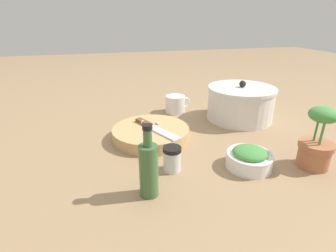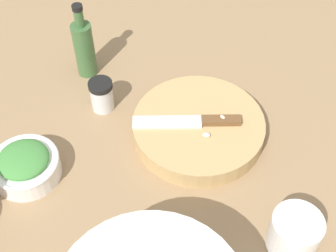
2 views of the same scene
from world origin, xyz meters
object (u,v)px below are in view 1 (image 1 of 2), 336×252
(herb_bowl, at_px, (249,158))
(stock_pot, at_px, (240,103))
(oil_bottle, at_px, (149,168))
(coffee_mug, at_px, (176,104))
(potted_herb, at_px, (317,143))
(chef_knife, at_px, (154,128))
(garlic_cloves, at_px, (147,123))
(spice_jar, at_px, (172,159))
(cutting_board, at_px, (151,133))

(herb_bowl, distance_m, stock_pot, 0.41)
(herb_bowl, relative_size, oil_bottle, 0.72)
(coffee_mug, xyz_separation_m, stock_pot, (0.15, 0.25, 0.03))
(stock_pot, height_order, potted_herb, potted_herb)
(chef_knife, distance_m, garlic_cloves, 0.05)
(spice_jar, xyz_separation_m, oil_bottle, (0.09, -0.09, 0.04))
(garlic_cloves, bearing_deg, coffee_mug, 141.35)
(chef_knife, xyz_separation_m, potted_herb, (0.30, 0.42, 0.03))
(chef_knife, bearing_deg, coffee_mug, -147.53)
(spice_jar, height_order, potted_herb, potted_herb)
(herb_bowl, bearing_deg, garlic_cloves, -140.42)
(spice_jar, relative_size, oil_bottle, 0.39)
(spice_jar, xyz_separation_m, stock_pot, (-0.32, 0.40, 0.03))
(chef_knife, bearing_deg, garlic_cloves, -97.35)
(garlic_cloves, bearing_deg, chef_knife, 18.90)
(chef_knife, distance_m, stock_pot, 0.42)
(chef_knife, relative_size, spice_jar, 2.87)
(chef_knife, bearing_deg, spice_jar, 66.19)
(garlic_cloves, height_order, stock_pot, stock_pot)
(cutting_board, xyz_separation_m, oil_bottle, (0.32, -0.07, 0.06))
(cutting_board, distance_m, potted_herb, 0.54)
(chef_knife, relative_size, garlic_cloves, 2.97)
(spice_jar, height_order, coffee_mug, coffee_mug)
(garlic_cloves, height_order, oil_bottle, oil_bottle)
(garlic_cloves, height_order, potted_herb, potted_herb)
(cutting_board, relative_size, herb_bowl, 2.03)
(spice_jar, bearing_deg, stock_pot, 129.38)
(garlic_cloves, relative_size, coffee_mug, 0.60)
(herb_bowl, distance_m, spice_jar, 0.23)
(chef_knife, distance_m, herb_bowl, 0.35)
(garlic_cloves, xyz_separation_m, stock_pot, (-0.06, 0.42, 0.02))
(coffee_mug, distance_m, stock_pot, 0.29)
(herb_bowl, bearing_deg, potted_herb, 76.80)
(garlic_cloves, height_order, herb_bowl, herb_bowl)
(spice_jar, distance_m, stock_pot, 0.51)
(spice_jar, distance_m, coffee_mug, 0.50)
(spice_jar, distance_m, potted_herb, 0.43)
(spice_jar, bearing_deg, oil_bottle, -42.27)
(potted_herb, bearing_deg, cutting_board, -125.86)
(oil_bottle, bearing_deg, potted_herb, 90.97)
(spice_jar, bearing_deg, garlic_cloves, -174.70)
(cutting_board, bearing_deg, spice_jar, 4.48)
(oil_bottle, bearing_deg, cutting_board, 168.07)
(garlic_cloves, xyz_separation_m, coffee_mug, (-0.22, 0.17, -0.01))
(chef_knife, height_order, spice_jar, spice_jar)
(coffee_mug, height_order, oil_bottle, oil_bottle)
(herb_bowl, height_order, coffee_mug, coffee_mug)
(coffee_mug, bearing_deg, oil_bottle, -22.30)
(oil_bottle, xyz_separation_m, stock_pot, (-0.42, 0.48, -0.00))
(coffee_mug, relative_size, oil_bottle, 0.63)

